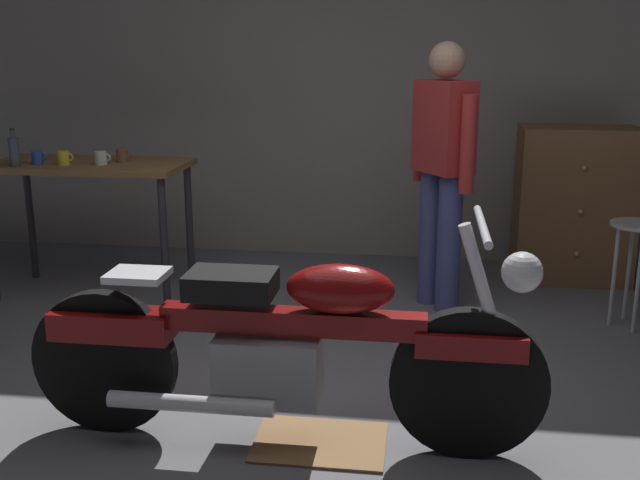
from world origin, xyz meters
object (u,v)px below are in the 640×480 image
at_px(mug_brown_stoneware, 122,155).
at_px(mug_yellow_tall, 64,158).
at_px(wooden_dresser, 574,205).
at_px(mug_blue_enamel, 37,158).
at_px(person_standing, 443,165).
at_px(bottle, 14,151).
at_px(shop_stool, 637,246).
at_px(motorcycle, 284,344).
at_px(mug_white_ceramic, 101,158).

height_order(mug_brown_stoneware, mug_yellow_tall, same).
relative_size(wooden_dresser, mug_blue_enamel, 10.84).
distance_m(wooden_dresser, mug_yellow_tall, 3.49).
height_order(wooden_dresser, mug_yellow_tall, wooden_dresser).
bearing_deg(wooden_dresser, person_standing, -143.18).
bearing_deg(mug_blue_enamel, bottle, -136.60).
bearing_deg(mug_blue_enamel, wooden_dresser, 14.00).
bearing_deg(mug_brown_stoneware, mug_blue_enamel, -160.92).
xyz_separation_m(wooden_dresser, bottle, (-3.64, -0.98, 0.45)).
relative_size(shop_stool, mug_yellow_tall, 5.88).
bearing_deg(mug_brown_stoneware, motorcycle, -52.31).
height_order(motorcycle, person_standing, person_standing).
xyz_separation_m(mug_blue_enamel, mug_brown_stoneware, (0.50, 0.17, 0.00)).
bearing_deg(shop_stool, mug_blue_enamel, 179.47).
bearing_deg(wooden_dresser, mug_yellow_tall, -165.25).
bearing_deg(mug_brown_stoneware, bottle, -155.94).
relative_size(motorcycle, shop_stool, 3.42).
relative_size(person_standing, mug_yellow_tall, 15.34).
distance_m(shop_stool, mug_brown_stoneware, 3.27).
distance_m(motorcycle, person_standing, 2.01).
height_order(motorcycle, mug_brown_stoneware, motorcycle).
relative_size(mug_blue_enamel, mug_brown_stoneware, 0.98).
height_order(motorcycle, bottle, bottle).
bearing_deg(motorcycle, shop_stool, 42.23).
bearing_deg(wooden_dresser, motorcycle, -122.43).
xyz_separation_m(shop_stool, mug_blue_enamel, (-3.73, 0.03, 0.45)).
bearing_deg(mug_yellow_tall, wooden_dresser, 14.75).
distance_m(wooden_dresser, bottle, 3.79).
height_order(motorcycle, mug_yellow_tall, motorcycle).
xyz_separation_m(wooden_dresser, mug_blue_enamel, (-3.54, -0.88, 0.39)).
distance_m(motorcycle, mug_white_ceramic, 2.33).
xyz_separation_m(mug_white_ceramic, bottle, (-0.51, -0.14, 0.05)).
bearing_deg(mug_yellow_tall, mug_brown_stoneware, 28.69).
distance_m(person_standing, mug_brown_stoneware, 2.09).
relative_size(person_standing, bottle, 6.93).
bearing_deg(bottle, wooden_dresser, 15.03).
height_order(wooden_dresser, mug_blue_enamel, wooden_dresser).
distance_m(motorcycle, wooden_dresser, 3.02).
bearing_deg(wooden_dresser, bottle, -164.97).
relative_size(wooden_dresser, mug_yellow_tall, 10.11).
height_order(wooden_dresser, bottle, bottle).
xyz_separation_m(motorcycle, person_standing, (0.67, 1.83, 0.48)).
relative_size(motorcycle, mug_white_ceramic, 20.35).
bearing_deg(bottle, mug_white_ceramic, 15.13).
relative_size(mug_yellow_tall, bottle, 0.45).
bearing_deg(person_standing, mug_white_ceramic, 58.37).
height_order(shop_stool, mug_blue_enamel, mug_blue_enamel).
bearing_deg(wooden_dresser, mug_blue_enamel, -166.00).
height_order(motorcycle, mug_blue_enamel, motorcycle).
relative_size(motorcycle, mug_yellow_tall, 20.12).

